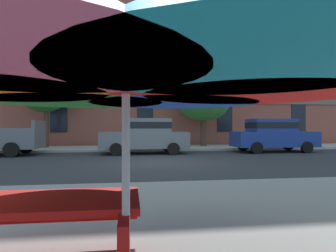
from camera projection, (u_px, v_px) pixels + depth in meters
name	position (u px, v px, depth m)	size (l,w,h in m)	color
ground_plane	(160.00, 162.00, 11.23)	(120.00, 120.00, 0.00)	#2D3033
sidewalk_far	(147.00, 148.00, 17.96)	(56.00, 3.60, 0.12)	#B2ADA3
apartment_building	(141.00, 52.00, 26.08)	(39.75, 12.08, 16.00)	#934C3D
sedan_gray	(145.00, 135.00, 14.84)	(4.40, 1.98, 1.78)	slate
sedan_blue	(273.00, 134.00, 15.81)	(4.40, 1.98, 1.78)	navy
street_tree_left	(45.00, 78.00, 17.42)	(3.75, 3.59, 6.29)	#4C3823
street_tree_middle	(205.00, 96.00, 19.00)	(3.65, 3.27, 5.07)	#4C3823
patio_umbrella	(126.00, 56.00, 2.14)	(3.67, 3.40, 2.24)	silver
picnic_table	(31.00, 233.00, 2.47)	(1.82, 1.54, 0.77)	red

